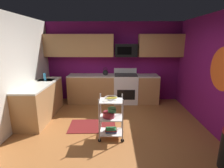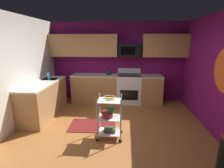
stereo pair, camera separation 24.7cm
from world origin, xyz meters
name	(u,v)px [view 1 (the left image)]	position (x,y,z in m)	size (l,w,h in m)	color
floor	(112,135)	(0.00, 0.00, -0.02)	(4.40, 4.80, 0.04)	#995B2D
wall_back	(113,62)	(0.00, 2.43, 1.30)	(4.52, 0.06, 2.60)	#6B1156
wall_left	(3,76)	(-2.23, 0.00, 1.30)	(0.06, 4.80, 2.60)	silver
wall_right	(224,77)	(2.23, 0.00, 1.30)	(0.06, 4.80, 2.60)	#6B1156
wall_flower_decal	(223,69)	(2.20, 0.02, 1.45)	(0.88, 0.88, 0.00)	#E5591E
counter_run	(89,93)	(-0.74, 1.63, 0.46)	(3.66, 2.42, 0.92)	#B27F4C
oven_range	(125,88)	(0.41, 2.10, 0.48)	(0.76, 0.65, 1.10)	white
upper_cabinets	(110,46)	(-0.09, 2.23, 1.85)	(4.40, 0.33, 0.70)	#B27F4C
microwave	(126,50)	(0.41, 2.21, 1.70)	(0.70, 0.39, 0.40)	black
rolling_cart	(111,118)	(-0.02, -0.11, 0.45)	(0.53, 0.39, 0.91)	silver
fruit_bowl	(111,98)	(-0.02, -0.11, 0.88)	(0.27, 0.27, 0.07)	silver
mixing_bowl_large	(109,115)	(-0.07, -0.11, 0.52)	(0.25, 0.25, 0.11)	maroon
mixing_bowl_small	(112,110)	(-0.01, -0.09, 0.62)	(0.18, 0.18, 0.08)	#387F4C
book_stack	(111,130)	(-0.02, -0.11, 0.17)	(0.25, 0.17, 0.08)	#1E4C8C
kettle	(105,73)	(-0.25, 2.10, 1.00)	(0.21, 0.18, 0.26)	black
dish_soap_bottle	(45,77)	(-1.91, 1.28, 1.02)	(0.06, 0.06, 0.20)	#2D8CBF
floor_rug	(92,126)	(-0.48, 0.37, 0.01)	(1.10, 0.70, 0.01)	maroon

